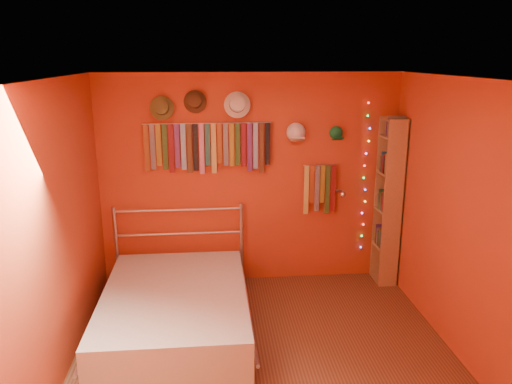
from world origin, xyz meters
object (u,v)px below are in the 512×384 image
object	(u,v)px
tie_rack	(208,145)
reading_lamp	(342,194)
bed	(175,309)
bookshelf	(392,201)

from	to	relation	value
tie_rack	reading_lamp	xyz separation A→B (m)	(1.54, -0.17, -0.56)
bed	bookshelf	bearing A→B (deg)	20.14
bookshelf	bed	distance (m)	2.79
reading_lamp	bookshelf	world-z (taller)	bookshelf
reading_lamp	bed	size ratio (longest dim) A/B	0.14
tie_rack	bed	world-z (taller)	tie_rack
reading_lamp	bookshelf	size ratio (longest dim) A/B	0.15
tie_rack	bookshelf	distance (m)	2.26
tie_rack	bookshelf	xyz separation A→B (m)	(2.15, -0.15, -0.67)
tie_rack	reading_lamp	world-z (taller)	tie_rack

